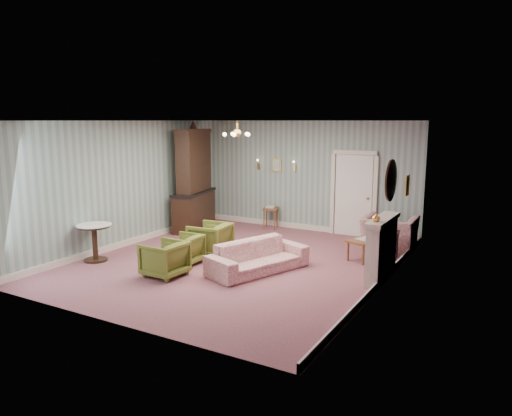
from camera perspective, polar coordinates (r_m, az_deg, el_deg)
The scene contains 27 objects.
floor at distance 10.08m, azimuth -2.12°, elevation -6.42°, with size 7.00×7.00×0.00m, color #965763.
ceiling at distance 9.66m, azimuth -2.24°, elevation 10.30°, with size 7.00×7.00×0.00m, color white.
wall_back at distance 12.85m, azimuth 6.07°, elevation 3.77°, with size 6.00×6.00×0.00m, color gray.
wall_front at distance 7.08m, azimuth -17.24°, elevation -1.99°, with size 6.00×6.00×0.00m, color gray.
wall_left at distance 11.61m, azimuth -14.89°, elevation 2.79°, with size 7.00×7.00×0.00m, color gray.
wall_right at distance 8.59m, azimuth 15.10°, elevation 0.23°, with size 7.00×7.00×0.00m, color gray.
wall_right_floral at distance 8.60m, azimuth 15.00°, elevation 0.24°, with size 7.00×7.00×0.00m, color #BF5F8D.
door at distance 12.40m, azimuth 11.47°, elevation 1.67°, with size 1.12×0.12×2.16m, color white, non-canonical shape.
olive_chair_a at distance 9.27m, azimuth -10.77°, elevation -5.74°, with size 0.72×0.67×0.74m, color olive.
olive_chair_b at distance 9.99m, azimuth -8.55°, elevation -4.68°, with size 0.65×0.61×0.67m, color olive.
olive_chair_c at distance 10.49m, azimuth -5.44°, elevation -3.53°, with size 0.77×0.73×0.80m, color olive.
sofa_chintz at distance 9.37m, azimuth 0.24°, elevation -5.15°, with size 2.05×0.60×0.80m, color #A9445C.
wingback_chair at distance 11.39m, azimuth 15.51°, elevation -2.21°, with size 1.16×0.75×1.01m, color #A9445C.
dresser at distance 12.94m, azimuth -7.40°, elevation 3.67°, with size 0.59×1.71×2.84m, color black, non-canonical shape.
fireplace at distance 9.19m, azimuth 14.63°, elevation -4.66°, with size 0.30×1.40×1.16m, color beige, non-canonical shape.
mantel_vase at distance 8.67m, azimuth 14.01°, elevation -1.09°, with size 0.15×0.15×0.15m, color gold.
oval_mirror at distance 8.93m, azimuth 15.62°, elevation 3.17°, with size 0.04×0.76×0.84m, color white, non-canonical shape.
framed_print at distance 10.26m, azimuth 17.45°, elevation 2.55°, with size 0.04×0.34×0.42m, color gold, non-canonical shape.
coffee_table at distance 10.46m, azimuth 13.02°, elevation -4.76°, with size 0.50×0.89×0.46m, color brown, non-canonical shape.
side_table_black at distance 10.64m, azimuth 15.46°, elevation -4.24°, with size 0.39×0.39×0.59m, color black, non-canonical shape.
pedestal_table at distance 10.61m, azimuth -18.52°, elevation -3.91°, with size 0.72×0.72×0.79m, color black, non-canonical shape.
nesting_table at distance 13.10m, azimuth 1.74°, elevation -1.08°, with size 0.38×0.48×0.63m, color brown, non-canonical shape.
gilt_mirror_back at distance 13.17m, azimuth 2.41°, elevation 5.08°, with size 0.28×0.06×0.36m, color gold, non-canonical shape.
sconce_left at distance 13.41m, azimuth 0.27°, elevation 5.18°, with size 0.16×0.12×0.30m, color gold, non-canonical shape.
sconce_right at distance 12.91m, azimuth 4.55°, elevation 4.95°, with size 0.16×0.12×0.30m, color gold, non-canonical shape.
chandelier at distance 9.66m, azimuth -2.23°, elevation 8.70°, with size 0.56×0.56×0.36m, color gold, non-canonical shape.
burgundy_cushion at distance 11.26m, azimuth 15.07°, elevation -2.46°, with size 0.38×0.10×0.38m, color maroon.
Camera 1 is at (5.08, -8.21, 2.90)m, focal length 33.82 mm.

